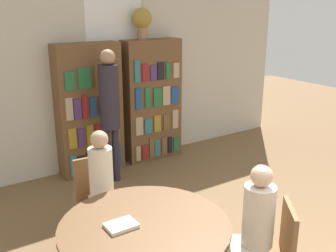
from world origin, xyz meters
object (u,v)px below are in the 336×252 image
at_px(reading_table, 145,234).
at_px(bookshelf_right, 152,101).
at_px(bookshelf_left, 89,110).
at_px(seated_reader_left, 104,186).
at_px(librarian_standing, 110,104).
at_px(chair_left_side, 97,196).
at_px(seated_reader_right, 252,229).
at_px(flower_vase, 142,20).
at_px(chair_far_side, 273,251).

bearing_deg(reading_table, bookshelf_right, 57.79).
bearing_deg(bookshelf_left, seated_reader_left, -109.07).
bearing_deg(reading_table, bookshelf_left, 76.02).
relative_size(reading_table, seated_reader_left, 1.11).
relative_size(bookshelf_left, librarian_standing, 1.03).
distance_m(reading_table, seated_reader_left, 0.85).
bearing_deg(seated_reader_left, librarian_standing, -116.29).
height_order(chair_left_side, seated_reader_right, seated_reader_right).
xyz_separation_m(bookshelf_left, flower_vase, (0.90, 0.01, 1.23)).
xyz_separation_m(flower_vase, librarian_standing, (-0.81, -0.51, -1.05)).
bearing_deg(bookshelf_right, seated_reader_left, -131.83).
bearing_deg(reading_table, seated_reader_left, 88.27).
height_order(bookshelf_left, reading_table, bookshelf_left).
relative_size(chair_left_side, seated_reader_left, 0.72).
relative_size(seated_reader_left, seated_reader_right, 1.00).
bearing_deg(seated_reader_right, chair_far_side, -90.00).
xyz_separation_m(seated_reader_left, seated_reader_right, (0.64, -1.36, 0.00)).
relative_size(bookshelf_left, seated_reader_right, 1.52).
bearing_deg(chair_far_side, reading_table, 90.00).
bearing_deg(flower_vase, seated_reader_right, -105.59).
distance_m(chair_left_side, seated_reader_right, 1.68).
bearing_deg(librarian_standing, seated_reader_right, -92.18).
bearing_deg(chair_far_side, bookshelf_right, 22.53).
relative_size(bookshelf_left, flower_vase, 4.14).
bearing_deg(flower_vase, chair_far_side, -102.78).
bearing_deg(seated_reader_right, librarian_standing, 35.55).
bearing_deg(librarian_standing, reading_table, -108.99).
xyz_separation_m(chair_left_side, seated_reader_right, (0.64, -1.55, 0.19)).
distance_m(seated_reader_left, librarian_standing, 1.65).
xyz_separation_m(flower_vase, reading_table, (-1.58, -2.76, -1.56)).
xyz_separation_m(flower_vase, seated_reader_right, (-0.91, -3.27, -1.47)).
relative_size(flower_vase, chair_far_side, 0.51).
bearing_deg(chair_far_side, seated_reader_left, 65.89).
height_order(flower_vase, seated_reader_right, flower_vase).
bearing_deg(seated_reader_right, bookshelf_right, 19.70).
relative_size(bookshelf_right, flower_vase, 4.14).
distance_m(reading_table, seated_reader_right, 0.85).
bearing_deg(chair_left_side, librarian_standing, -119.59).
height_order(bookshelf_left, seated_reader_left, bookshelf_left).
xyz_separation_m(bookshelf_left, bookshelf_right, (1.05, 0.00, 0.00)).
bearing_deg(reading_table, flower_vase, 60.14).
distance_m(flower_vase, librarian_standing, 1.42).
relative_size(bookshelf_right, reading_table, 1.36).
distance_m(flower_vase, chair_far_side, 3.85).
bearing_deg(chair_left_side, bookshelf_left, -109.06).
xyz_separation_m(chair_far_side, seated_reader_left, (-0.79, 1.47, 0.19)).
bearing_deg(chair_left_side, seated_reader_left, 90.00).
bearing_deg(seated_reader_left, bookshelf_left, -107.33).
bearing_deg(chair_left_side, reading_table, 90.00).
bearing_deg(reading_table, seated_reader_right, -37.73).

